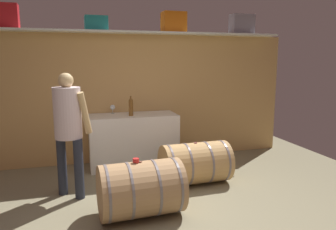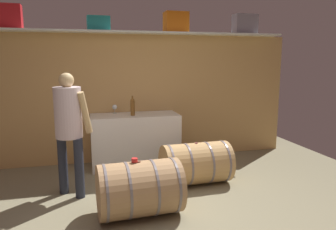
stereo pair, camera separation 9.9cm
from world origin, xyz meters
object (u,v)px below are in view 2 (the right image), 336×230
(toolcase_orange, at_px, (176,22))
(winemaker_pouring, at_px, (69,122))
(toolcase_teal, at_px, (98,23))
(wine_bottle_amber, at_px, (133,107))
(wine_barrel_far, at_px, (196,163))
(wine_glass, at_px, (115,107))
(work_cabinet, at_px, (135,140))
(wine_barrel_near, at_px, (139,189))
(toolcase_red, at_px, (8,17))
(tasting_cup, at_px, (135,160))
(toolcase_grey, at_px, (245,24))

(toolcase_orange, height_order, winemaker_pouring, toolcase_orange)
(toolcase_teal, bearing_deg, winemaker_pouring, -113.56)
(wine_bottle_amber, distance_m, wine_barrel_far, 1.38)
(wine_glass, distance_m, wine_barrel_far, 1.71)
(work_cabinet, height_order, wine_barrel_far, work_cabinet)
(wine_barrel_far, xyz_separation_m, winemaker_pouring, (-1.68, 0.02, 0.67))
(wine_glass, distance_m, wine_barrel_near, 2.06)
(wine_bottle_amber, relative_size, wine_barrel_far, 0.33)
(toolcase_red, bearing_deg, wine_glass, -2.67)
(toolcase_red, xyz_separation_m, tasting_cup, (1.55, -1.97, -1.71))
(wine_bottle_amber, bearing_deg, wine_glass, 132.07)
(toolcase_red, bearing_deg, work_cabinet, -8.72)
(toolcase_red, height_order, winemaker_pouring, toolcase_red)
(winemaker_pouring, bearing_deg, toolcase_red, 167.52)
(work_cabinet, distance_m, winemaker_pouring, 1.49)
(toolcase_orange, bearing_deg, toolcase_teal, 179.07)
(work_cabinet, xyz_separation_m, wine_barrel_near, (-0.22, -1.76, -0.11))
(tasting_cup, height_order, winemaker_pouring, winemaker_pouring)
(toolcase_grey, relative_size, wine_barrel_near, 0.43)
(work_cabinet, bearing_deg, wine_barrel_near, -97.00)
(wine_barrel_near, bearing_deg, toolcase_red, 125.56)
(wine_barrel_far, bearing_deg, winemaker_pouring, 176.95)
(toolcase_teal, relative_size, wine_glass, 2.39)
(tasting_cup, bearing_deg, wine_barrel_near, 0.00)
(wine_barrel_far, relative_size, tasting_cup, 13.92)
(toolcase_red, distance_m, wine_barrel_near, 3.26)
(toolcase_teal, bearing_deg, wine_glass, -7.54)
(wine_barrel_far, bearing_deg, wine_glass, 127.36)
(work_cabinet, relative_size, tasting_cup, 20.30)
(toolcase_teal, distance_m, wine_barrel_far, 2.64)
(wine_barrel_near, bearing_deg, wine_bottle_amber, 80.57)
(wine_barrel_near, height_order, tasting_cup, tasting_cup)
(work_cabinet, xyz_separation_m, tasting_cup, (-0.26, -1.76, 0.22))
(toolcase_orange, distance_m, wine_barrel_far, 2.39)
(toolcase_orange, relative_size, winemaker_pouring, 0.24)
(toolcase_grey, bearing_deg, toolcase_orange, 179.05)
(toolcase_orange, height_order, wine_glass, toolcase_orange)
(toolcase_grey, height_order, winemaker_pouring, toolcase_grey)
(work_cabinet, height_order, wine_bottle_amber, wine_bottle_amber)
(toolcase_red, height_order, toolcase_orange, toolcase_red)
(work_cabinet, relative_size, winemaker_pouring, 0.90)
(toolcase_orange, bearing_deg, toolcase_grey, -0.93)
(toolcase_orange, bearing_deg, work_cabinet, -164.99)
(winemaker_pouring, bearing_deg, wine_bottle_amber, 86.86)
(toolcase_teal, bearing_deg, wine_bottle_amber, -35.70)
(toolcase_red, xyz_separation_m, toolcase_orange, (2.56, 0.00, -0.01))
(wine_barrel_near, bearing_deg, toolcase_orange, 60.40)
(toolcase_grey, bearing_deg, wine_barrel_far, -137.61)
(wine_glass, relative_size, tasting_cup, 2.10)
(wine_bottle_amber, distance_m, tasting_cup, 1.72)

